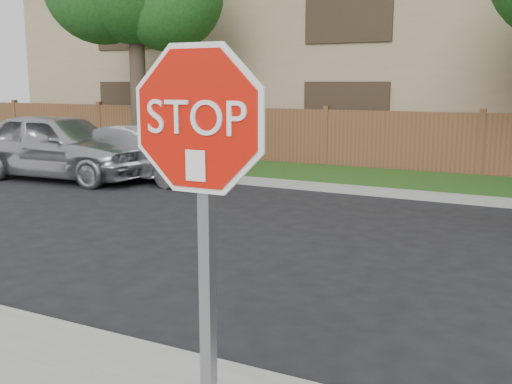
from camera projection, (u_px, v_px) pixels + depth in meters
The scene contains 8 objects.
ground at pixel (277, 384), 4.67m from camera, with size 90.00×90.00×0.00m, color black.
far_curb at pixel (456, 198), 11.76m from camera, with size 70.00×0.30×0.15m, color gray.
grass_strip at pixel (469, 186), 13.20m from camera, with size 70.00×3.00×0.12m, color #1E4714.
fence at pixel (481, 146), 14.46m from camera, with size 70.00×0.12×1.60m, color brown.
apartment_building at pixel (511, 44), 18.85m from camera, with size 35.20×9.20×7.20m.
stop_sign at pixel (201, 185), 2.92m from camera, with size 1.01×0.13×2.55m.
sedan_far_left at pixel (60, 146), 14.45m from camera, with size 1.93×4.80×1.63m, color #AEAEB3.
sedan_left at pixel (149, 153), 14.28m from camera, with size 1.39×4.00×1.32m, color #9D9CA1.
Camera 1 is at (1.86, -3.90, 2.32)m, focal length 42.00 mm.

